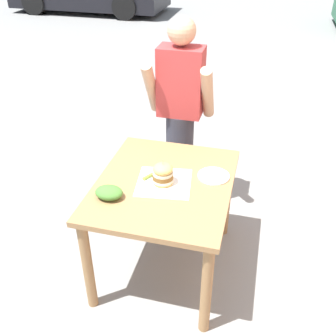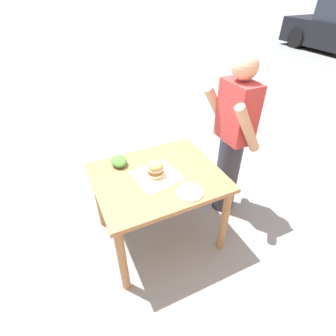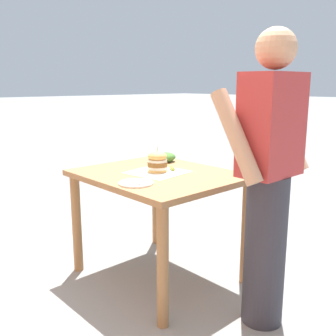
# 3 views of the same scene
# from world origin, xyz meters

# --- Properties ---
(ground_plane) EXTENTS (80.00, 80.00, 0.00)m
(ground_plane) POSITION_xyz_m (0.00, 0.00, 0.00)
(ground_plane) COLOR gray
(patio_table) EXTENTS (0.91, 1.09, 0.79)m
(patio_table) POSITION_xyz_m (0.00, 0.00, 0.66)
(patio_table) COLOR #9E7247
(patio_table) RESTS_ON ground
(serving_paper) EXTENTS (0.41, 0.41, 0.00)m
(serving_paper) POSITION_xyz_m (-0.00, -0.01, 0.79)
(serving_paper) COLOR white
(serving_paper) RESTS_ON patio_table
(sandwich) EXTENTS (0.14, 0.14, 0.18)m
(sandwich) POSITION_xyz_m (-0.01, -0.02, 0.86)
(sandwich) COLOR #E5B25B
(sandwich) RESTS_ON serving_paper
(pickle_spear) EXTENTS (0.07, 0.09, 0.02)m
(pickle_spear) POSITION_xyz_m (-0.12, 0.02, 0.80)
(pickle_spear) COLOR #8EA83D
(pickle_spear) RESTS_ON serving_paper
(side_plate_with_forks) EXTENTS (0.22, 0.22, 0.02)m
(side_plate_with_forks) POSITION_xyz_m (0.31, 0.15, 0.79)
(side_plate_with_forks) COLOR white
(side_plate_with_forks) RESTS_ON patio_table
(side_salad) EXTENTS (0.18, 0.14, 0.08)m
(side_salad) POSITION_xyz_m (-0.30, -0.25, 0.82)
(side_salad) COLOR #477F33
(side_salad) RESTS_ON patio_table
(diner_across_table) EXTENTS (0.55, 0.35, 1.69)m
(diner_across_table) POSITION_xyz_m (-0.08, 0.84, 0.88)
(diner_across_table) COLOR #33333D
(diner_across_table) RESTS_ON ground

